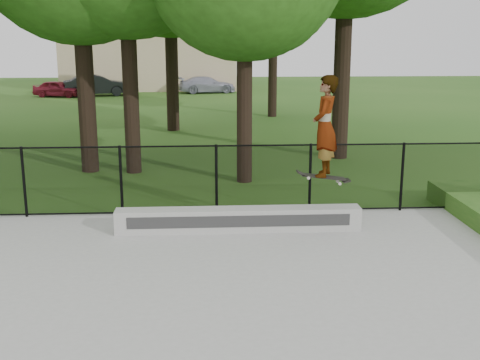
{
  "coord_description": "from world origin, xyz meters",
  "views": [
    {
      "loc": [
        1.76,
        -6.46,
        3.78
      ],
      "look_at": [
        2.4,
        4.2,
        1.2
      ],
      "focal_mm": 45.0,
      "sensor_mm": 36.0,
      "label": 1
    }
  ],
  "objects_px": {
    "grind_ledge": "(239,219)",
    "car_a": "(58,89)",
    "skater_airborne": "(325,128)",
    "car_c": "(207,85)",
    "car_b": "(97,85)"
  },
  "relations": [
    {
      "from": "car_b",
      "to": "car_c",
      "type": "xyz_separation_m",
      "value": [
        7.04,
        1.57,
        -0.13
      ]
    },
    {
      "from": "car_a",
      "to": "car_c",
      "type": "relative_size",
      "value": 0.87
    },
    {
      "from": "car_b",
      "to": "car_c",
      "type": "height_order",
      "value": "car_b"
    },
    {
      "from": "car_c",
      "to": "skater_airborne",
      "type": "bearing_deg",
      "value": 173.58
    },
    {
      "from": "skater_airborne",
      "to": "car_a",
      "type": "bearing_deg",
      "value": 112.46
    },
    {
      "from": "grind_ledge",
      "to": "skater_airborne",
      "type": "distance_m",
      "value": 2.43
    },
    {
      "from": "grind_ledge",
      "to": "skater_airborne",
      "type": "relative_size",
      "value": 2.34
    },
    {
      "from": "grind_ledge",
      "to": "car_a",
      "type": "distance_m",
      "value": 28.98
    },
    {
      "from": "grind_ledge",
      "to": "car_a",
      "type": "height_order",
      "value": "car_a"
    },
    {
      "from": "car_c",
      "to": "car_b",
      "type": "bearing_deg",
      "value": 92.28
    },
    {
      "from": "car_c",
      "to": "skater_airborne",
      "type": "relative_size",
      "value": 1.7
    },
    {
      "from": "grind_ledge",
      "to": "skater_airborne",
      "type": "height_order",
      "value": "skater_airborne"
    },
    {
      "from": "car_a",
      "to": "car_c",
      "type": "height_order",
      "value": "car_c"
    },
    {
      "from": "car_a",
      "to": "skater_airborne",
      "type": "bearing_deg",
      "value": -143.99
    },
    {
      "from": "grind_ledge",
      "to": "car_a",
      "type": "relative_size",
      "value": 1.58
    }
  ]
}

